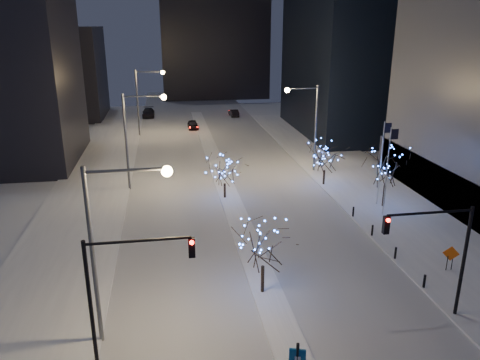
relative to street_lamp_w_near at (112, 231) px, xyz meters
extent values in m
plane|color=silver|center=(8.94, -2.00, -6.50)|extent=(160.00, 160.00, 0.00)
cube|color=#B5BBC5|center=(8.94, 33.00, -6.49)|extent=(20.00, 130.00, 0.02)
cube|color=silver|center=(8.94, 28.00, -6.42)|extent=(2.00, 80.00, 0.15)
cube|color=silver|center=(23.94, 18.00, -6.42)|extent=(10.00, 90.00, 0.15)
cube|color=silver|center=(-5.06, 18.00, -6.42)|extent=(8.00, 90.00, 0.15)
cube|color=black|center=(-17.06, 68.00, 1.50)|extent=(18.00, 16.00, 16.00)
cube|color=black|center=(14.94, 90.00, 14.50)|extent=(24.00, 14.00, 42.00)
cylinder|color=#595E66|center=(-1.06, 0.00, -1.50)|extent=(0.24, 0.24, 10.00)
cylinder|color=#595E66|center=(0.94, 0.00, 3.20)|extent=(4.00, 0.16, 0.16)
sphere|color=#FFC17F|center=(2.94, 0.00, 3.05)|extent=(0.56, 0.56, 0.56)
cylinder|color=#595E66|center=(-1.06, 25.00, -1.50)|extent=(0.24, 0.24, 10.00)
cylinder|color=#595E66|center=(0.94, 25.00, 3.20)|extent=(4.00, 0.16, 0.16)
sphere|color=#FFC17F|center=(2.94, 25.00, 3.05)|extent=(0.56, 0.56, 0.56)
cylinder|color=#595E66|center=(-1.06, 50.00, -1.50)|extent=(0.24, 0.24, 10.00)
cylinder|color=#595E66|center=(0.94, 50.00, 3.20)|extent=(4.00, 0.16, 0.16)
sphere|color=#FFC17F|center=(2.94, 50.00, 3.05)|extent=(0.56, 0.56, 0.56)
cylinder|color=#595E66|center=(19.94, 28.00, -1.50)|extent=(0.24, 0.24, 10.00)
cylinder|color=#595E66|center=(18.19, 28.00, 3.20)|extent=(3.50, 0.16, 0.16)
sphere|color=#FFC17F|center=(16.44, 28.00, 3.05)|extent=(0.56, 0.56, 0.56)
cylinder|color=black|center=(-1.06, -2.00, -3.00)|extent=(0.20, 0.20, 7.00)
cylinder|color=black|center=(1.44, -2.00, 0.30)|extent=(5.00, 0.14, 0.14)
cube|color=black|center=(3.94, -2.00, -0.25)|extent=(0.32, 0.28, 1.00)
sphere|color=#FF0C05|center=(3.94, -2.18, 0.10)|extent=(0.22, 0.22, 0.22)
cylinder|color=black|center=(19.44, -1.00, -3.00)|extent=(0.20, 0.20, 7.00)
cylinder|color=black|center=(16.94, -1.00, 0.30)|extent=(5.00, 0.14, 0.14)
cube|color=black|center=(14.44, -1.00, -0.25)|extent=(0.32, 0.28, 1.00)
sphere|color=#FF0C05|center=(14.44, -1.18, 0.10)|extent=(0.22, 0.22, 0.22)
cylinder|color=silver|center=(21.94, 14.00, -2.35)|extent=(0.10, 0.10, 8.00)
cube|color=black|center=(22.29, 14.00, 1.05)|extent=(0.70, 0.03, 0.90)
cylinder|color=silver|center=(22.54, 16.50, -2.35)|extent=(0.10, 0.10, 8.00)
cube|color=black|center=(22.89, 16.50, 1.05)|extent=(0.70, 0.03, 0.90)
cylinder|color=black|center=(19.14, 2.00, -5.90)|extent=(0.16, 0.16, 0.90)
cylinder|color=black|center=(19.14, 6.00, -5.90)|extent=(0.16, 0.16, 0.90)
cylinder|color=black|center=(19.14, 10.00, -5.90)|extent=(0.16, 0.16, 0.90)
cylinder|color=black|center=(19.14, 14.00, -5.90)|extent=(0.16, 0.16, 0.90)
imported|color=black|center=(7.44, 53.64, -5.80)|extent=(1.75, 4.13, 1.39)
imported|color=black|center=(15.70, 63.43, -5.85)|extent=(1.61, 4.01, 1.30)
imported|color=black|center=(-0.06, 65.44, -5.73)|extent=(2.20, 5.33, 1.54)
cylinder|color=black|center=(8.61, 3.21, -5.44)|extent=(0.22, 0.22, 1.82)
cylinder|color=black|center=(8.44, 20.62, -5.63)|extent=(0.22, 0.22, 1.44)
cylinder|color=black|center=(22.91, 15.95, -5.32)|extent=(0.22, 0.22, 2.06)
cylinder|color=black|center=(19.44, 22.93, -5.58)|extent=(0.22, 0.22, 1.54)
cube|color=#0D5395|center=(7.95, -6.92, -3.27)|extent=(0.70, 0.30, 0.91)
cylinder|color=black|center=(21.87, 3.83, -5.81)|extent=(0.06, 0.06, 1.08)
cylinder|color=black|center=(22.26, 3.83, -5.81)|extent=(0.06, 0.06, 1.08)
cube|color=#FA600D|center=(22.06, 3.83, -5.07)|extent=(1.03, 0.48, 1.11)
camera|label=1|loc=(2.99, -22.50, 10.04)|focal=35.00mm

